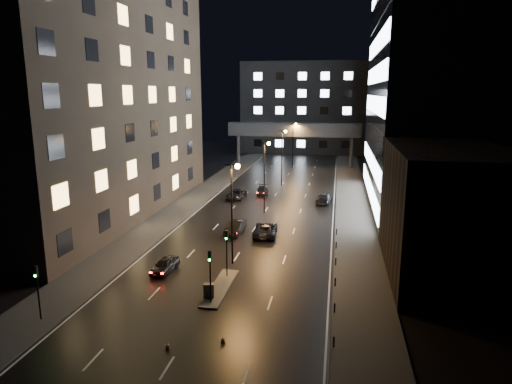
% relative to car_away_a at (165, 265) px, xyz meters
% --- Properties ---
extents(ground, '(160.00, 160.00, 0.00)m').
position_rel_car_away_a_xyz_m(ground, '(5.86, 35.23, -0.68)').
color(ground, black).
rests_on(ground, ground).
extents(sidewalk_left, '(5.00, 110.00, 0.15)m').
position_rel_car_away_a_xyz_m(sidewalk_left, '(-6.64, 30.23, -0.61)').
color(sidewalk_left, '#383533').
rests_on(sidewalk_left, ground).
extents(sidewalk_right, '(5.00, 110.00, 0.15)m').
position_rel_car_away_a_xyz_m(sidewalk_right, '(18.36, 30.23, -0.61)').
color(sidewalk_right, '#383533').
rests_on(sidewalk_right, ground).
extents(building_left, '(15.00, 48.00, 40.00)m').
position_rel_car_away_a_xyz_m(building_left, '(-16.64, 19.23, 19.32)').
color(building_left, '#2D2319').
rests_on(building_left, ground).
extents(building_right_low, '(10.00, 18.00, 12.00)m').
position_rel_car_away_a_xyz_m(building_right_low, '(25.86, 4.23, 5.32)').
color(building_right_low, black).
rests_on(building_right_low, ground).
extents(building_right_glass, '(20.00, 36.00, 45.00)m').
position_rel_car_away_a_xyz_m(building_right_glass, '(30.86, 31.23, 21.82)').
color(building_right_glass, black).
rests_on(building_right_glass, ground).
extents(building_far, '(34.00, 14.00, 25.00)m').
position_rel_car_away_a_xyz_m(building_far, '(5.86, 93.23, 11.82)').
color(building_far, '#333335').
rests_on(building_far, ground).
extents(skybridge, '(30.00, 3.00, 10.00)m').
position_rel_car_away_a_xyz_m(skybridge, '(5.86, 65.23, 7.66)').
color(skybridge, '#333335').
rests_on(skybridge, ground).
extents(median_island, '(1.60, 8.00, 0.15)m').
position_rel_car_away_a_xyz_m(median_island, '(6.16, -2.77, -0.61)').
color(median_island, '#383533').
rests_on(median_island, ground).
extents(traffic_signal_near, '(0.28, 0.34, 4.40)m').
position_rel_car_away_a_xyz_m(traffic_signal_near, '(6.16, -0.27, 2.41)').
color(traffic_signal_near, black).
rests_on(traffic_signal_near, median_island).
extents(traffic_signal_far, '(0.28, 0.34, 4.40)m').
position_rel_car_away_a_xyz_m(traffic_signal_far, '(6.16, -5.77, 2.41)').
color(traffic_signal_far, black).
rests_on(traffic_signal_far, median_island).
extents(traffic_signal_corner, '(0.28, 0.34, 4.40)m').
position_rel_car_away_a_xyz_m(traffic_signal_corner, '(-5.64, -10.77, 2.26)').
color(traffic_signal_corner, black).
rests_on(traffic_signal_corner, ground).
extents(bollard_row, '(0.12, 25.12, 0.90)m').
position_rel_car_away_a_xyz_m(bollard_row, '(16.06, 1.73, -0.23)').
color(bollard_row, black).
rests_on(bollard_row, ground).
extents(streetlight_near, '(1.45, 0.50, 10.15)m').
position_rel_car_away_a_xyz_m(streetlight_near, '(6.02, 3.23, 5.82)').
color(streetlight_near, black).
rests_on(streetlight_near, ground).
extents(streetlight_mid_a, '(1.45, 0.50, 10.15)m').
position_rel_car_away_a_xyz_m(streetlight_mid_a, '(6.02, 23.23, 5.82)').
color(streetlight_mid_a, black).
rests_on(streetlight_mid_a, ground).
extents(streetlight_mid_b, '(1.45, 0.50, 10.15)m').
position_rel_car_away_a_xyz_m(streetlight_mid_b, '(6.02, 43.23, 5.82)').
color(streetlight_mid_b, black).
rests_on(streetlight_mid_b, ground).
extents(streetlight_far, '(1.45, 0.50, 10.15)m').
position_rel_car_away_a_xyz_m(streetlight_far, '(6.02, 63.23, 5.82)').
color(streetlight_far, black).
rests_on(streetlight_far, ground).
extents(car_away_a, '(2.00, 4.13, 1.36)m').
position_rel_car_away_a_xyz_m(car_away_a, '(0.00, 0.00, 0.00)').
color(car_away_a, black).
rests_on(car_away_a, ground).
extents(car_away_b, '(1.96, 4.80, 1.55)m').
position_rel_car_away_a_xyz_m(car_away_b, '(3.94, 13.01, 0.09)').
color(car_away_b, black).
rests_on(car_away_b, ground).
extents(car_away_c, '(2.76, 5.49, 1.49)m').
position_rel_car_away_a_xyz_m(car_away_c, '(0.04, 31.01, 0.06)').
color(car_away_c, black).
rests_on(car_away_c, ground).
extents(car_away_d, '(2.45, 4.88, 1.36)m').
position_rel_car_away_a_xyz_m(car_away_d, '(3.70, 35.00, -0.00)').
color(car_away_d, black).
rests_on(car_away_d, ground).
extents(car_toward_a, '(2.95, 5.79, 1.57)m').
position_rel_car_away_a_xyz_m(car_toward_a, '(7.66, 12.88, 0.10)').
color(car_toward_a, black).
rests_on(car_toward_a, ground).
extents(car_toward_b, '(2.65, 5.54, 1.56)m').
position_rel_car_away_a_xyz_m(car_toward_b, '(14.07, 30.64, 0.10)').
color(car_toward_b, black).
rests_on(car_toward_b, ground).
extents(utility_cabinet, '(0.93, 0.65, 1.20)m').
position_rel_car_away_a_xyz_m(utility_cabinet, '(5.76, -4.93, 0.07)').
color(utility_cabinet, '#515153').
rests_on(utility_cabinet, median_island).
extents(cone_a, '(0.35, 0.35, 0.50)m').
position_rel_car_away_a_xyz_m(cone_a, '(5.12, -12.77, -0.43)').
color(cone_a, orange).
rests_on(cone_a, ground).
extents(cone_b, '(0.34, 0.34, 0.50)m').
position_rel_car_away_a_xyz_m(cone_b, '(8.57, -11.30, -0.43)').
color(cone_b, orange).
rests_on(cone_b, ground).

